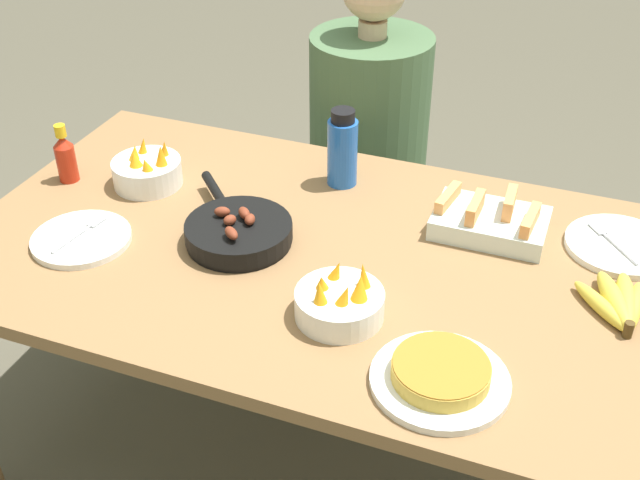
{
  "coord_description": "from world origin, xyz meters",
  "views": [
    {
      "loc": [
        0.54,
        -1.41,
        1.81
      ],
      "look_at": [
        0.0,
        0.0,
        0.77
      ],
      "focal_mm": 45.0,
      "sensor_mm": 36.0,
      "label": 1
    }
  ],
  "objects": [
    {
      "name": "ground_plane",
      "position": [
        0.0,
        0.0,
        0.0
      ],
      "size": [
        14.0,
        14.0,
        0.0
      ],
      "primitive_type": "plane",
      "color": "#565142"
    },
    {
      "name": "dining_table",
      "position": [
        0.0,
        0.0,
        0.65
      ],
      "size": [
        1.68,
        0.96,
        0.74
      ],
      "color": "olive",
      "rests_on": "ground_plane"
    },
    {
      "name": "banana_bunch",
      "position": [
        0.66,
        0.02,
        0.76
      ],
      "size": [
        0.16,
        0.21,
        0.04
      ],
      "color": "gold",
      "rests_on": "dining_table"
    },
    {
      "name": "melon_tray",
      "position": [
        0.35,
        0.22,
        0.78
      ],
      "size": [
        0.26,
        0.18,
        0.1
      ],
      "color": "silver",
      "rests_on": "dining_table"
    },
    {
      "name": "skillet",
      "position": [
        -0.19,
        -0.03,
        0.77
      ],
      "size": [
        0.32,
        0.33,
        0.08
      ],
      "rotation": [
        0.0,
        0.0,
        2.33
      ],
      "color": "black",
      "rests_on": "dining_table"
    },
    {
      "name": "frittata_plate_center",
      "position": [
        0.36,
        -0.32,
        0.77
      ],
      "size": [
        0.26,
        0.26,
        0.05
      ],
      "color": "white",
      "rests_on": "dining_table"
    },
    {
      "name": "empty_plate_near_front",
      "position": [
        0.65,
        0.26,
        0.75
      ],
      "size": [
        0.25,
        0.25,
        0.02
      ],
      "color": "white",
      "rests_on": "dining_table"
    },
    {
      "name": "empty_plate_far_left",
      "position": [
        -0.54,
        -0.17,
        0.75
      ],
      "size": [
        0.23,
        0.23,
        0.02
      ],
      "color": "white",
      "rests_on": "dining_table"
    },
    {
      "name": "fruit_bowl_mango",
      "position": [
        -0.53,
        0.12,
        0.78
      ],
      "size": [
        0.18,
        0.18,
        0.12
      ],
      "color": "white",
      "rests_on": "dining_table"
    },
    {
      "name": "fruit_bowl_citrus",
      "position": [
        0.12,
        -0.2,
        0.78
      ],
      "size": [
        0.19,
        0.19,
        0.11
      ],
      "color": "white",
      "rests_on": "dining_table"
    },
    {
      "name": "water_bottle",
      "position": [
        -0.06,
        0.31,
        0.84
      ],
      "size": [
        0.08,
        0.08,
        0.21
      ],
      "color": "blue",
      "rests_on": "dining_table"
    },
    {
      "name": "hot_sauce_bottle",
      "position": [
        -0.74,
        0.07,
        0.81
      ],
      "size": [
        0.05,
        0.05,
        0.16
      ],
      "color": "#B72814",
      "rests_on": "dining_table"
    },
    {
      "name": "person_figure",
      "position": [
        -0.13,
        0.78,
        0.49
      ],
      "size": [
        0.41,
        0.41,
        1.21
      ],
      "color": "black",
      "rests_on": "ground_plane"
    }
  ]
}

